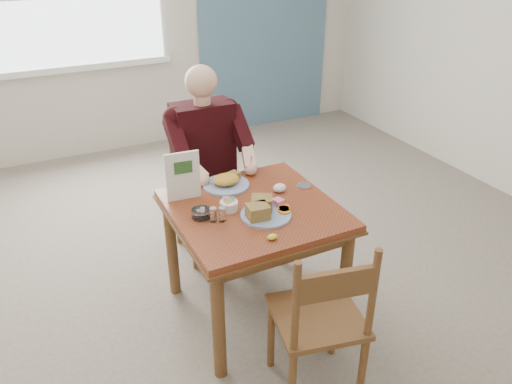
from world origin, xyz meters
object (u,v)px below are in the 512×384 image
near_plate (264,210)px  diner (207,152)px  table (254,223)px  far_plate (226,182)px  chair_near (321,321)px  chair_far (205,190)px

near_plate → diner: bearing=90.3°
table → near_plate: size_ratio=2.71×
table → diner: bearing=90.0°
table → near_plate: (0.00, -0.12, 0.15)m
diner → table: bearing=-90.0°
far_plate → table: bearing=-83.2°
table → far_plate: far_plate is taller
table → chair_near: bearing=-89.0°
table → chair_near: size_ratio=0.97×
diner → far_plate: size_ratio=3.86×
chair_near → far_plate: size_ratio=2.65×
near_plate → far_plate: bearing=95.5°
chair_near → far_plate: chair_near is taller
diner → chair_near: bearing=-89.5°
diner → chair_far: bearing=90.0°
far_plate → chair_far: bearing=85.9°
chair_far → near_plate: chair_far is taller
table → chair_near: 0.73m
table → diner: size_ratio=0.66×
chair_near → far_plate: bearing=92.7°
far_plate → chair_near: bearing=-87.3°
table → far_plate: bearing=96.8°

